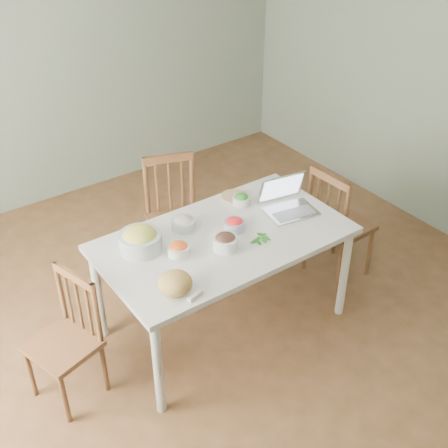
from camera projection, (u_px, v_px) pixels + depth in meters
floor at (207, 335)px, 4.27m from camera, size 5.00×5.00×0.00m
wall_back at (46, 61)px, 5.21m from camera, size 5.00×0.00×2.70m
dining_table at (224, 282)px, 4.16m from camera, size 1.68×0.95×0.79m
chair_far at (176, 220)px, 4.64m from camera, size 0.55×0.53×0.98m
chair_left at (62, 343)px, 3.59m from camera, size 0.47×0.48×0.89m
chair_right at (341, 222)px, 4.63m from camera, size 0.43×0.45×0.97m
bread_boule at (175, 283)px, 3.43m from camera, size 0.26×0.26×0.13m
butter_stick at (195, 296)px, 3.41m from camera, size 0.11×0.06×0.03m
bowl_squash at (140, 239)px, 3.77m from camera, size 0.32×0.32×0.16m
bowl_carrot at (179, 249)px, 3.75m from camera, size 0.20×0.20×0.08m
bowl_onion at (184, 223)px, 3.99m from camera, size 0.21×0.21×0.09m
bowl_mushroom at (225, 242)px, 3.79m from camera, size 0.18×0.18×0.11m
bowl_redpep at (234, 224)px, 3.98m from camera, size 0.17×0.17×0.09m
bowl_broccoli at (241, 199)px, 4.26m from camera, size 0.15×0.15×0.08m
flatbread at (234, 197)px, 4.35m from camera, size 0.26×0.26×0.02m
basil_bunch at (259, 239)px, 3.90m from camera, size 0.17×0.17×0.02m
laptop at (292, 198)px, 4.12m from camera, size 0.40×0.37×0.24m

